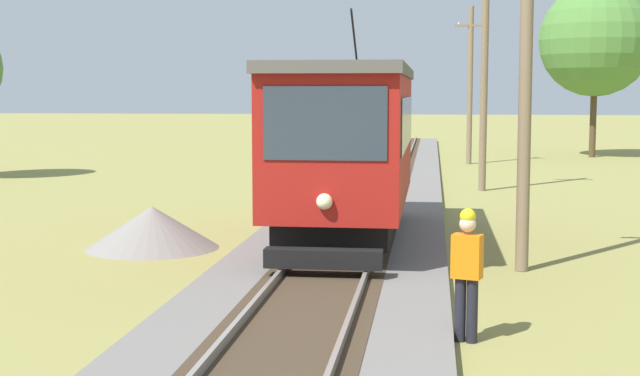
% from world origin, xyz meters
% --- Properties ---
extents(red_tram, '(2.60, 8.54, 4.79)m').
position_xyz_m(red_tram, '(0.00, 18.88, 2.19)').
color(red_tram, maroon).
rests_on(red_tram, rail_right).
extents(utility_pole_near_tram, '(1.40, 0.51, 7.44)m').
position_xyz_m(utility_pole_near_tram, '(3.46, 16.70, 3.81)').
color(utility_pole_near_tram, '#7A664C').
rests_on(utility_pole_near_tram, ground).
extents(utility_pole_mid, '(1.40, 0.43, 8.11)m').
position_xyz_m(utility_pole_mid, '(3.46, 29.99, 4.15)').
color(utility_pole_mid, '#7A664C').
rests_on(utility_pole_mid, ground).
extents(utility_pole_far, '(1.40, 0.40, 7.12)m').
position_xyz_m(utility_pole_far, '(3.46, 41.29, 3.66)').
color(utility_pole_far, '#7A664C').
rests_on(utility_pole_far, ground).
extents(gravel_pile, '(2.81, 2.81, 0.90)m').
position_xyz_m(gravel_pile, '(-4.05, 18.04, 0.45)').
color(gravel_pile, gray).
rests_on(gravel_pile, ground).
extents(track_worker, '(0.43, 0.34, 1.78)m').
position_xyz_m(track_worker, '(2.27, 11.67, 0.98)').
color(track_worker, black).
rests_on(track_worker, ground).
extents(tree_left_far, '(5.59, 5.59, 8.63)m').
position_xyz_m(tree_left_far, '(9.81, 46.34, 5.83)').
color(tree_left_far, '#4C3823').
rests_on(tree_left_far, ground).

